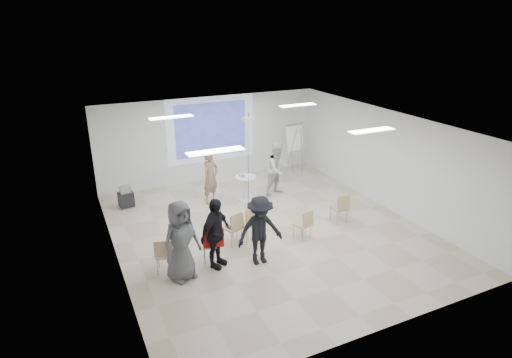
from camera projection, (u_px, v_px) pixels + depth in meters
name	position (u px, v px, depth m)	size (l,w,h in m)	color
floor	(268.00, 232.00, 11.85)	(8.00, 9.00, 0.10)	beige
ceiling	(270.00, 122.00, 10.75)	(8.00, 9.00, 0.10)	white
wall_back	(211.00, 139.00, 15.14)	(8.00, 0.10, 3.00)	silver
wall_left	(110.00, 207.00, 9.68)	(0.10, 9.00, 3.00)	silver
wall_right	(388.00, 159.00, 12.92)	(0.10, 9.00, 3.00)	silver
projection_halo	(211.00, 129.00, 14.97)	(3.20, 0.01, 2.30)	silver
projection_image	(211.00, 129.00, 14.95)	(2.60, 0.01, 1.90)	#2F3A9F
pedestal_table	(246.00, 186.00, 13.67)	(0.72, 0.72, 0.82)	silver
player_left	(211.00, 174.00, 13.27)	(0.71, 0.48, 1.93)	#95705B
player_right	(278.00, 166.00, 13.96)	(0.93, 0.74, 1.92)	silver
controller_left	(213.00, 162.00, 13.45)	(0.04, 0.12, 0.04)	white
controller_right	(269.00, 155.00, 13.98)	(0.04, 0.11, 0.04)	silver
chair_far_left	(164.00, 253.00, 9.71)	(0.51, 0.53, 0.86)	tan
chair_left_mid	(211.00, 243.00, 10.14)	(0.50, 0.52, 0.86)	tan
chair_left_inner	(234.00, 226.00, 10.93)	(0.54, 0.56, 0.89)	tan
chair_center	(249.00, 221.00, 11.09)	(0.60, 0.62, 0.98)	tan
chair_right_inner	(304.00, 223.00, 11.18)	(0.49, 0.51, 0.83)	tan
chair_right_far	(341.00, 206.00, 12.09)	(0.42, 0.45, 0.87)	tan
red_jacket	(213.00, 238.00, 9.95)	(0.48, 0.11, 0.46)	#B11915
laptop	(232.00, 226.00, 11.02)	(0.33, 0.24, 0.03)	black
audience_left	(215.00, 229.00, 9.80)	(1.15, 0.69, 1.98)	black
audience_mid	(260.00, 226.00, 9.95)	(1.26, 0.68, 1.94)	black
audience_outer	(180.00, 236.00, 9.32)	(1.02, 0.67, 2.09)	#55565A
flipchart_easel	(295.00, 138.00, 15.54)	(0.83, 0.64, 1.94)	gray
av_cart	(126.00, 197.00, 13.21)	(0.47, 0.39, 0.67)	black
ceiling_projector	(249.00, 124.00, 12.18)	(0.30, 0.25, 3.00)	white
fluor_panel_nw	(171.00, 117.00, 11.67)	(1.20, 0.30, 0.02)	white
fluor_panel_ne	(298.00, 105.00, 13.27)	(1.20, 0.30, 0.02)	white
fluor_panel_sw	(216.00, 151.00, 8.71)	(1.20, 0.30, 0.02)	white
fluor_panel_se	(372.00, 130.00, 10.31)	(1.20, 0.30, 0.02)	white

